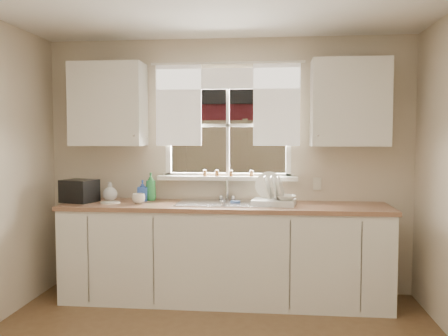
# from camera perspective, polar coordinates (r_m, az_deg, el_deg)

# --- Properties ---
(room_walls) EXTENTS (3.62, 4.02, 2.50)m
(room_walls) POSITION_cam_1_polar(r_m,az_deg,el_deg) (2.66, -3.76, -2.73)
(room_walls) COLOR beige
(room_walls) RESTS_ON ground
(window) EXTENTS (1.38, 0.16, 1.06)m
(window) POSITION_cam_1_polar(r_m,az_deg,el_deg) (4.70, 0.44, 3.15)
(window) COLOR white
(window) RESTS_ON room_walls
(curtains) EXTENTS (1.50, 0.03, 0.81)m
(curtains) POSITION_cam_1_polar(r_m,az_deg,el_deg) (4.66, 0.38, 8.66)
(curtains) COLOR white
(curtains) RESTS_ON room_walls
(base_cabinets) EXTENTS (3.00, 0.62, 0.87)m
(base_cabinets) POSITION_cam_1_polar(r_m,az_deg,el_deg) (4.51, 0.04, -10.35)
(base_cabinets) COLOR silver
(base_cabinets) RESTS_ON ground
(countertop) EXTENTS (3.04, 0.65, 0.04)m
(countertop) POSITION_cam_1_polar(r_m,az_deg,el_deg) (4.43, 0.04, -4.63)
(countertop) COLOR #8B6045
(countertop) RESTS_ON base_cabinets
(upper_cabinet_left) EXTENTS (0.70, 0.33, 0.80)m
(upper_cabinet_left) POSITION_cam_1_polar(r_m,az_deg,el_deg) (4.78, -13.73, 7.42)
(upper_cabinet_left) COLOR silver
(upper_cabinet_left) RESTS_ON room_walls
(upper_cabinet_right) EXTENTS (0.70, 0.33, 0.80)m
(upper_cabinet_right) POSITION_cam_1_polar(r_m,az_deg,el_deg) (4.57, 14.88, 7.58)
(upper_cabinet_right) COLOR silver
(upper_cabinet_right) RESTS_ON room_walls
(wall_outlet) EXTENTS (0.08, 0.01, 0.12)m
(wall_outlet) POSITION_cam_1_polar(r_m,az_deg,el_deg) (4.70, 11.16, -1.87)
(wall_outlet) COLOR beige
(wall_outlet) RESTS_ON room_walls
(sill_jars) EXTENTS (0.50, 0.04, 0.06)m
(sill_jars) POSITION_cam_1_polar(r_m,az_deg,el_deg) (4.65, 0.24, -0.62)
(sill_jars) COLOR brown
(sill_jars) RESTS_ON window
(backyard) EXTENTS (20.00, 10.00, 6.13)m
(backyard) POSITION_cam_1_polar(r_m,az_deg,el_deg) (11.26, 6.63, 13.62)
(backyard) COLOR #335421
(backyard) RESTS_ON ground
(sink) EXTENTS (0.88, 0.52, 0.40)m
(sink) POSITION_cam_1_polar(r_m,az_deg,el_deg) (4.46, 0.08, -5.23)
(sink) COLOR #B7B7BC
(sink) RESTS_ON countertop
(dish_rack) EXTENTS (0.42, 0.34, 0.30)m
(dish_rack) POSITION_cam_1_polar(r_m,az_deg,el_deg) (4.39, 5.97, -3.49)
(dish_rack) COLOR white
(dish_rack) RESTS_ON countertop
(bowl) EXTENTS (0.19, 0.19, 0.05)m
(bowl) POSITION_cam_1_polar(r_m,az_deg,el_deg) (4.35, 7.44, -3.56)
(bowl) COLOR beige
(bowl) RESTS_ON dish_rack
(soap_bottle_a) EXTENTS (0.13, 0.13, 0.27)m
(soap_bottle_a) POSITION_cam_1_polar(r_m,az_deg,el_deg) (4.72, -8.80, -2.22)
(soap_bottle_a) COLOR green
(soap_bottle_a) RESTS_ON countertop
(soap_bottle_b) EXTENTS (0.10, 0.11, 0.21)m
(soap_bottle_b) POSITION_cam_1_polar(r_m,az_deg,el_deg) (4.69, -9.77, -2.69)
(soap_bottle_b) COLOR blue
(soap_bottle_b) RESTS_ON countertop
(soap_bottle_c) EXTENTS (0.18, 0.18, 0.18)m
(soap_bottle_c) POSITION_cam_1_polar(r_m,az_deg,el_deg) (4.79, -13.55, -2.75)
(soap_bottle_c) COLOR beige
(soap_bottle_c) RESTS_ON countertop
(saucer) EXTENTS (0.18, 0.18, 0.01)m
(saucer) POSITION_cam_1_polar(r_m,az_deg,el_deg) (4.62, -13.52, -4.05)
(saucer) COLOR white
(saucer) RESTS_ON countertop
(cup) EXTENTS (0.13, 0.13, 0.10)m
(cup) POSITION_cam_1_polar(r_m,az_deg,el_deg) (4.51, -10.24, -3.66)
(cup) COLOR silver
(cup) RESTS_ON countertop
(black_appliance) EXTENTS (0.36, 0.33, 0.22)m
(black_appliance) POSITION_cam_1_polar(r_m,az_deg,el_deg) (4.76, -16.99, -2.65)
(black_appliance) COLOR black
(black_appliance) RESTS_ON countertop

